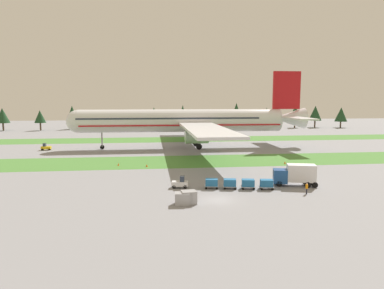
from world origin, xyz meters
name	(u,v)px	position (x,y,z in m)	size (l,w,h in m)	color
ground_plane	(219,200)	(0.00, 0.00, 0.00)	(400.00, 400.00, 0.00)	gray
grass_strip_near	(192,161)	(0.00, 31.61, 0.00)	(320.00, 16.37, 0.01)	#4C8438
grass_strip_far	(178,139)	(0.00, 76.35, 0.00)	(320.00, 16.37, 0.01)	#4C8438
airliner	(190,121)	(1.95, 53.97, 8.06)	(69.83, 85.36, 22.50)	silver
baggage_tug	(180,183)	(-4.83, 7.38, 0.81)	(2.79, 1.74, 1.97)	silver
cargo_dolly_lead	(212,183)	(0.12, 6.49, 0.92)	(2.43, 1.87, 1.55)	#A3A3A8
cargo_dolly_second	(230,183)	(2.97, 5.98, 0.92)	(2.43, 1.87, 1.55)	#A3A3A8
cargo_dolly_third	(248,183)	(5.82, 5.46, 0.92)	(2.43, 1.87, 1.55)	#A3A3A8
cargo_dolly_fourth	(267,184)	(8.68, 4.95, 0.92)	(2.43, 1.87, 1.55)	#A3A3A8
catering_truck	(295,174)	(14.09, 6.55, 1.95)	(7.31, 3.96, 3.58)	#1E4C8E
pushback_tractor	(46,147)	(-38.91, 54.03, 0.81)	(2.60, 1.30, 1.97)	yellow
ground_crew_marshaller	(307,188)	(13.74, 1.48, 0.95)	(0.36, 0.51, 1.74)	black
uld_container_0	(185,198)	(-4.93, -1.31, 0.76)	(2.00, 1.60, 1.53)	#A3A3A8
uld_container_1	(182,199)	(-5.32, -1.56, 0.82)	(2.00, 1.60, 1.64)	#A3A3A8
uld_container_2	(189,197)	(-4.40, -1.29, 0.89)	(2.00, 1.60, 1.78)	#A3A3A8
taxiway_marker_0	(118,164)	(-16.48, 28.00, 0.27)	(0.44, 0.44, 0.54)	orange
taxiway_marker_1	(147,165)	(-10.40, 25.97, 0.28)	(0.44, 0.44, 0.56)	orange
taxiway_marker_2	(285,162)	(19.99, 25.79, 0.30)	(0.44, 0.44, 0.60)	orange
distant_tree_line	(173,115)	(1.35, 122.02, 6.90)	(179.82, 11.56, 12.48)	#4C3823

